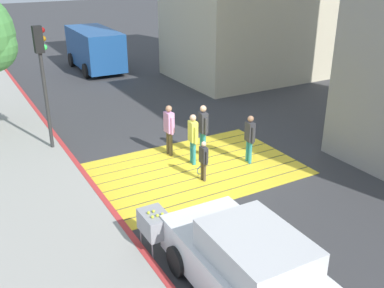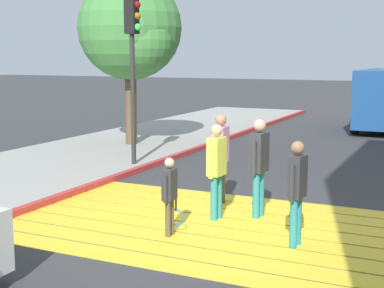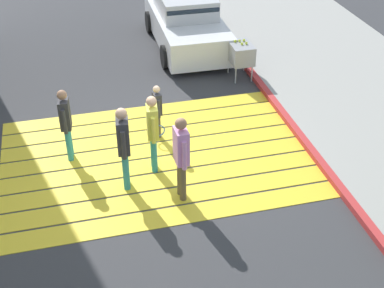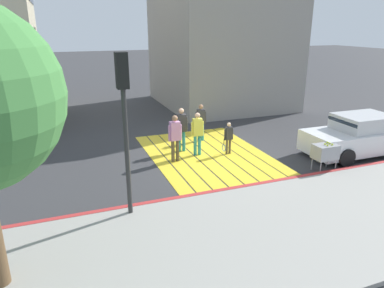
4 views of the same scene
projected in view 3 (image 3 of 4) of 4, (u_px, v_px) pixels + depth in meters
ground_plane at (156, 157)px, 11.38m from camera, size 120.00×120.00×0.00m
crosswalk_stripes at (156, 157)px, 11.38m from camera, size 6.40×4.35×0.01m
curb_painted at (299, 134)px, 12.01m from camera, size 0.16×40.00×0.13m
car_parked_near_curb at (186, 22)px, 15.80m from camera, size 2.04×4.33×1.57m
tennis_ball_cart at (241, 53)px, 14.09m from camera, size 0.56×0.80×1.02m
pedestrian_adult_lead at (124, 143)px, 9.99m from camera, size 0.27×0.51×1.77m
pedestrian_adult_trailing at (181, 153)px, 9.73m from camera, size 0.24×0.51×1.76m
pedestrian_adult_side at (153, 128)px, 10.49m from camera, size 0.25×0.49×1.69m
pedestrian_teen_behind at (66, 120)px, 10.84m from camera, size 0.24×0.47×1.61m
pedestrian_child_with_racket at (157, 109)px, 11.64m from camera, size 0.28×0.39×1.27m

